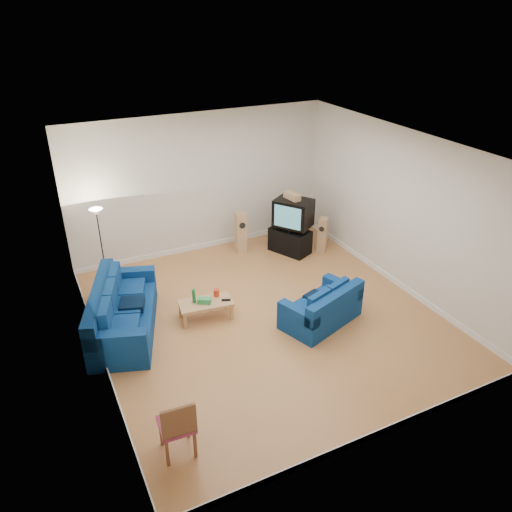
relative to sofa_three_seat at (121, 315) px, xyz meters
name	(u,v)px	position (x,y,z in m)	size (l,w,h in m)	color
room	(266,243)	(2.51, -0.73, 1.21)	(6.01, 6.51, 3.21)	#9B5D2F
sofa_three_seat	(121,315)	(0.00, 0.00, 0.00)	(1.68, 2.50, 0.89)	#002359
sofa_loveseat	(323,310)	(3.37, -1.36, -0.05)	(1.66, 1.26, 0.74)	#002359
coffee_table	(206,304)	(1.50, -0.29, -0.03)	(1.03, 0.61, 0.35)	tan
bottle	(194,296)	(1.31, -0.21, 0.16)	(0.06, 0.06, 0.28)	#197233
tissue_box	(204,301)	(1.47, -0.31, 0.07)	(0.24, 0.13, 0.10)	green
red_canister	(216,293)	(1.75, -0.19, 0.10)	(0.10, 0.10, 0.14)	red
remote	(226,300)	(1.86, -0.41, 0.04)	(0.17, 0.05, 0.02)	black
tv_stand	(290,241)	(4.26, 1.42, -0.05)	(0.92, 0.51, 0.56)	black
av_receiver	(291,227)	(4.27, 1.44, 0.28)	(0.43, 0.35, 0.10)	black
television	(293,213)	(4.31, 1.41, 0.65)	(0.95, 1.01, 0.63)	black
centre_speaker	(292,196)	(4.30, 1.47, 1.04)	(0.43, 0.17, 0.15)	tan
speaker_left	(241,232)	(3.24, 1.96, 0.16)	(0.27, 0.33, 0.97)	tan
speaker_right	(322,235)	(4.96, 1.14, 0.09)	(0.31, 0.31, 0.83)	tan
floor_lamp	(98,222)	(0.11, 1.97, 1.01)	(0.28, 0.28, 1.63)	black
dining_chair	(177,425)	(0.06, -3.08, 0.19)	(0.47, 0.47, 0.93)	brown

